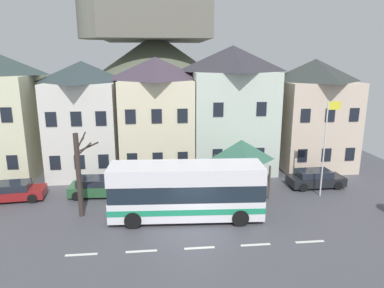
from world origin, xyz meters
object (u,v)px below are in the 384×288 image
Objects in this scene: bus_shelter at (241,150)px; pedestrian_00 at (235,191)px; townhouse_04 at (312,114)px; parked_car_02 at (14,191)px; parked_car_01 at (97,187)px; flagpole at (326,142)px; townhouse_01 at (85,118)px; hilltop_castle at (156,75)px; pedestrian_01 at (249,188)px; townhouse_03 at (231,109)px; townhouse_02 at (156,116)px; transit_bus at (186,192)px; public_bench at (259,175)px; bare_tree_00 at (79,173)px; parked_car_00 at (315,179)px.

bus_shelter reaches higher than pedestrian_00.
parked_car_02 is at bearing -166.27° from townhouse_04.
pedestrian_00 reaches higher than parked_car_01.
parked_car_02 is at bearing 175.84° from flagpole.
parked_car_02 is (-4.01, -5.85, -4.09)m from townhouse_01.
pedestrian_00 is 0.23× the size of flagpole.
bus_shelter is (5.88, -28.60, -4.14)m from hilltop_castle.
pedestrian_01 is (0.98, 0.18, 0.09)m from pedestrian_00.
townhouse_03 is at bearing 29.90° from parked_car_01.
townhouse_02 is 6.30× the size of pedestrian_00.
townhouse_03 reaches higher than transit_bus.
townhouse_02 reaches higher than pedestrian_01.
townhouse_04 is 8.19m from public_bench.
public_bench is (1.89, 3.87, -0.41)m from pedestrian_01.
pedestrian_01 is at bearing -32.13° from townhouse_01.
parked_car_02 is (-10.16, -28.54, -6.66)m from hilltop_castle.
parked_car_02 is at bearing -109.60° from hilltop_castle.
public_bench is at bearing -147.00° from townhouse_04.
pedestrian_00 reaches higher than parked_car_02.
parked_car_01 is at bearing 147.30° from transit_bus.
townhouse_02 reaches higher than pedestrian_00.
pedestrian_01 is at bearing -49.29° from townhouse_02.
townhouse_03 is 6.83× the size of pedestrian_01.
townhouse_03 is at bearing 37.89° from bare_tree_00.
pedestrian_00 reaches higher than public_bench.
flagpole reaches higher than parked_car_00.
pedestrian_00 is at bearing -80.58° from hilltop_castle.
townhouse_01 is 1.38× the size of flagpole.
pedestrian_00 is (-1.28, -7.62, -4.54)m from townhouse_03.
parked_car_01 is (-4.37, -5.22, -4.22)m from townhouse_02.
hilltop_castle reaches higher than pedestrian_00.
pedestrian_00 is (11.21, -7.84, -3.91)m from townhouse_01.
bus_shelter is at bearing 164.85° from flagpole.
townhouse_03 is at bearing 13.79° from parked_car_02.
pedestrian_01 is 0.98× the size of public_bench.
public_bench is (7.94, -26.48, -6.80)m from hilltop_castle.
hilltop_castle is at bearing 105.48° from townhouse_03.
hilltop_castle is at bearing 65.35° from parked_car_02.
townhouse_02 is (6.00, -0.45, 0.17)m from townhouse_01.
parked_car_00 is 17.24m from bare_tree_00.
townhouse_04 reaches higher than flagpole.
townhouse_03 is 6.90× the size of pedestrian_00.
pedestrian_01 is (-0.29, -7.44, -4.45)m from townhouse_03.
flagpole is 16.57m from bare_tree_00.
townhouse_02 is at bearing 103.10° from transit_bus.
hilltop_castle reaches higher than parked_car_00.
transit_bus is 2.23× the size of parked_car_00.
flagpole is at bearing -54.51° from townhouse_03.
hilltop_castle is at bearing 101.62° from bus_shelter.
townhouse_01 is at bearing 130.61° from transit_bus.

